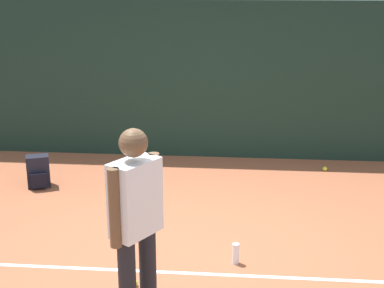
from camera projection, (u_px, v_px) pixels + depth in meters
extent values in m
plane|color=#9E5638|center=(189.00, 243.00, 5.94)|extent=(12.00, 12.00, 0.00)
cube|color=#192D23|center=(207.00, 81.00, 8.43)|extent=(10.00, 0.10, 2.42)
cube|color=white|center=(183.00, 273.00, 5.34)|extent=(9.00, 0.05, 0.00)
cylinder|color=black|center=(128.00, 288.00, 4.31)|extent=(0.14, 0.14, 0.85)
cylinder|color=black|center=(148.00, 275.00, 4.50)|extent=(0.14, 0.14, 0.85)
cube|color=white|center=(135.00, 198.00, 4.19)|extent=(0.40, 0.46, 0.60)
sphere|color=brown|center=(133.00, 143.00, 4.06)|extent=(0.22, 0.22, 0.22)
cylinder|color=brown|center=(115.00, 208.00, 4.03)|extent=(0.09, 0.09, 0.62)
cylinder|color=brown|center=(154.00, 190.00, 4.36)|extent=(0.09, 0.09, 0.62)
cube|color=black|center=(38.00, 171.00, 7.46)|extent=(0.35, 0.29, 0.44)
cube|color=black|center=(39.00, 180.00, 7.36)|extent=(0.23, 0.15, 0.20)
sphere|color=#CCE033|center=(325.00, 169.00, 8.10)|extent=(0.07, 0.07, 0.07)
sphere|color=#CCE033|center=(134.00, 283.00, 5.11)|extent=(0.07, 0.07, 0.07)
cylinder|color=white|center=(236.00, 254.00, 5.49)|extent=(0.07, 0.07, 0.22)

